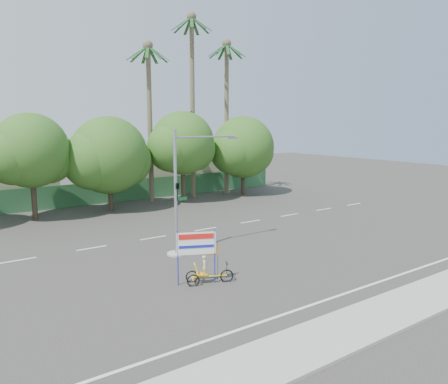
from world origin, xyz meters
TOP-DOWN VIEW (x-y plane):
  - ground at (0.00, 0.00)m, footprint 120.00×120.00m
  - sidewalk_near at (0.00, -7.50)m, footprint 50.00×2.40m
  - fence at (0.00, 21.50)m, footprint 38.00×0.08m
  - building_right at (8.00, 26.00)m, footprint 14.00×8.00m
  - tree_left at (-7.05, 18.00)m, footprint 6.66×5.60m
  - tree_center at (-1.05, 18.00)m, footprint 7.62×6.40m
  - tree_right at (5.95, 18.00)m, footprint 6.90×5.80m
  - tree_far_right at (12.95, 18.00)m, footprint 7.38×6.20m
  - palm_tall at (8.00, 19.50)m, footprint 3.73×3.79m
  - palm_mid at (12.00, 19.50)m, footprint 3.73×3.79m
  - palm_short at (3.50, 19.50)m, footprint 3.73×3.79m
  - traffic_signal at (-2.20, 3.98)m, footprint 4.72×1.10m
  - trike_billboard at (-3.72, -0.59)m, footprint 2.42×1.26m

SIDE VIEW (x-z plane):
  - ground at x=0.00m, z-range 0.00..0.00m
  - sidewalk_near at x=0.00m, z-range 0.00..0.12m
  - fence at x=0.00m, z-range 0.00..2.00m
  - trike_billboard at x=-3.72m, z-range -0.25..2.33m
  - building_right at x=8.00m, z-range 0.00..3.60m
  - traffic_signal at x=-2.20m, z-range -0.58..6.42m
  - tree_center at x=-1.05m, z-range 0.54..8.39m
  - tree_far_right at x=12.95m, z-range 0.68..8.61m
  - tree_left at x=-7.05m, z-range 1.02..9.09m
  - tree_right at x=5.95m, z-range 1.06..9.42m
  - palm_short at x=3.50m, z-range 1.64..16.09m
  - palm_mid at x=12.00m, z-range 1.67..17.12m
  - palm_tall at x=8.00m, z-range 1.74..19.19m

